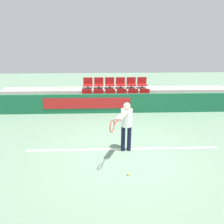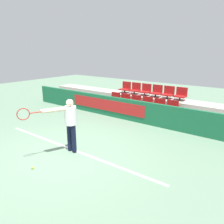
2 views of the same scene
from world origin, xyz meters
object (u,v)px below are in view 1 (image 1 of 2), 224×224
stadium_chair_7 (99,83)px  stadium_chair_9 (120,83)px  stadium_chair_6 (88,84)px  stadium_chair_11 (142,83)px  stadium_chair_2 (110,96)px  stadium_chair_10 (131,83)px  stadium_chair_4 (133,95)px  stadium_chair_8 (110,83)px  stadium_chair_3 (122,96)px  tennis_player (126,122)px  stadium_chair_5 (145,95)px  stadium_chair_0 (87,96)px  stadium_chair_1 (99,96)px  tennis_ball (128,174)px

stadium_chair_7 → stadium_chair_9: (1.15, 0.00, 0.00)m
stadium_chair_6 → stadium_chair_11: bearing=0.0°
stadium_chair_2 → stadium_chair_10: bearing=39.4°
stadium_chair_4 → stadium_chair_8: size_ratio=1.00×
stadium_chair_3 → tennis_player: 4.30m
stadium_chair_2 → stadium_chair_9: 1.18m
stadium_chair_5 → stadium_chair_6: bearing=161.8°
stadium_chair_11 → stadium_chair_0: bearing=-161.8°
stadium_chair_2 → stadium_chair_9: size_ratio=1.00×
stadium_chair_0 → stadium_chair_8: 1.54m
stadium_chair_1 → stadium_chair_9: size_ratio=1.00×
stadium_chair_0 → stadium_chair_3: (1.72, 0.00, 0.00)m
stadium_chair_7 → stadium_chair_2: bearing=-58.7°
stadium_chair_0 → stadium_chair_4: bearing=0.0°
stadium_chair_5 → stadium_chair_10: bearing=121.3°
stadium_chair_5 → stadium_chair_8: bearing=151.3°
stadium_chair_5 → stadium_chair_0: bearing=180.0°
tennis_player → tennis_ball: (-0.04, -1.25, -0.97)m
stadium_chair_1 → stadium_chair_5: bearing=0.0°
stadium_chair_0 → stadium_chair_1: 0.57m
stadium_chair_4 → stadium_chair_7: stadium_chair_7 is taller
stadium_chair_7 → stadium_chair_10: same height
stadium_chair_2 → stadium_chair_5: (1.72, 0.00, 0.00)m
stadium_chair_9 → stadium_chair_11: bearing=0.0°
stadium_chair_0 → stadium_chair_4: (2.29, 0.00, 0.00)m
stadium_chair_1 → stadium_chair_8: bearing=58.7°
stadium_chair_4 → stadium_chair_8: 1.54m
stadium_chair_1 → stadium_chair_3: same height
stadium_chair_0 → stadium_chair_5: size_ratio=1.00×
stadium_chair_6 → stadium_chair_10: bearing=0.0°
stadium_chair_9 → stadium_chair_3: bearing=-90.0°
stadium_chair_5 → stadium_chair_10: stadium_chair_10 is taller
stadium_chair_5 → stadium_chair_1: bearing=180.0°
stadium_chair_9 → stadium_chair_10: bearing=0.0°
stadium_chair_2 → tennis_player: size_ratio=0.34×
stadium_chair_1 → stadium_chair_9: (1.15, 0.94, 0.41)m
stadium_chair_5 → stadium_chair_9: (-1.15, 0.94, 0.41)m
tennis_player → stadium_chair_0: bearing=132.1°
stadium_chair_4 → stadium_chair_11: stadium_chair_11 is taller
stadium_chair_5 → stadium_chair_10: 1.18m
stadium_chair_3 → stadium_chair_8: stadium_chair_8 is taller
stadium_chair_7 → stadium_chair_9: size_ratio=1.00×
stadium_chair_6 → stadium_chair_7: size_ratio=1.00×
stadium_chair_5 → stadium_chair_7: bearing=157.7°
stadium_chair_1 → stadium_chair_7: (0.00, 0.94, 0.41)m
stadium_chair_11 → stadium_chair_7: bearing=180.0°
stadium_chair_6 → tennis_player: tennis_player is taller
stadium_chair_6 → stadium_chair_4: bearing=-22.3°
stadium_chair_3 → stadium_chair_0: bearing=180.0°
tennis_ball → stadium_chair_6: bearing=102.8°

